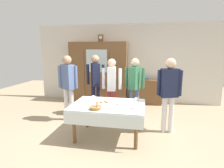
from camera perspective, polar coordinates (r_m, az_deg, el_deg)
The scene contains 22 objects.
ground_plane at distance 4.23m, azimuth -0.54°, elevation -14.95°, with size 12.00×12.00×0.00m, color tan.
back_wall at distance 6.44m, azimuth 4.19°, elevation 6.45°, with size 6.40×0.10×2.70m, color silver.
dining_table at distance 3.78m, azimuth -1.27°, elevation -7.93°, with size 1.49×1.07×0.72m.
wall_cabinet at distance 6.36m, azimuth -4.27°, elevation 3.63°, with size 1.98×0.46×2.09m.
mantel_clock at distance 6.29m, azimuth -3.50°, elevation 14.18°, with size 0.18×0.11×0.24m.
bookshelf_low at distance 6.30m, azimuth 10.67°, elevation -2.39°, with size 1.03×0.35×0.84m.
book_stack at distance 6.21m, azimuth 10.82°, elevation 1.67°, with size 0.16×0.21×0.07m.
tea_cup_far_right at distance 3.73m, azimuth 2.23°, elevation -6.14°, with size 0.13×0.13×0.06m.
tea_cup_back_edge at distance 4.07m, azimuth 7.79°, elevation -4.77°, with size 0.13×0.13×0.06m.
tea_cup_far_left at distance 4.22m, azimuth -5.93°, elevation -4.16°, with size 0.13×0.13×0.06m.
tea_cup_near_right at distance 4.01m, azimuth -6.91°, elevation -4.98°, with size 0.13×0.13×0.06m.
tea_cup_mid_left at distance 3.50m, azimuth 7.06°, elevation -7.35°, with size 0.13×0.13×0.06m.
tea_cup_mid_right at distance 3.90m, azimuth -10.05°, elevation -5.55°, with size 0.13×0.13×0.06m.
bread_basket at distance 3.47m, azimuth -5.19°, elevation -7.39°, with size 0.24×0.24×0.16m.
pastry_plate at distance 3.83m, azimuth -2.47°, elevation -5.92°, with size 0.28×0.28×0.05m.
spoon_mid_left at distance 3.36m, azimuth 8.06°, elevation -8.63°, with size 0.12×0.02×0.01m.
spoon_mid_right at distance 3.66m, azimuth -9.64°, elevation -7.01°, with size 0.12×0.02×0.01m.
person_near_right_end at distance 4.83m, azimuth 7.13°, elevation 0.52°, with size 0.52×0.41×1.61m.
person_beside_shelf at distance 4.11m, azimuth 17.58°, elevation -1.29°, with size 0.52×0.31×1.66m.
person_behind_table_right at distance 4.76m, azimuth -13.70°, elevation 0.78°, with size 0.52×0.36×1.69m.
person_by_cabinet at distance 5.08m, azimuth -5.21°, elevation 1.67°, with size 0.52×0.41×1.69m.
person_behind_table_left at distance 4.71m, azimuth -0.09°, elevation 0.28°, with size 0.52×0.38×1.61m.
Camera 1 is at (0.76, -3.73, 1.84)m, focal length 29.03 mm.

